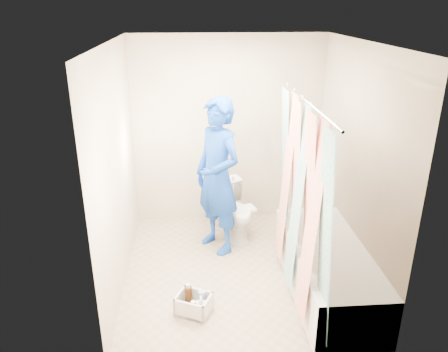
{
  "coord_description": "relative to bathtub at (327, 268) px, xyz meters",
  "views": [
    {
      "loc": [
        -0.46,
        -4.04,
        2.74
      ],
      "look_at": [
        -0.13,
        0.29,
        1.0
      ],
      "focal_mm": 35.0,
      "sensor_mm": 36.0,
      "label": 1
    }
  ],
  "objects": [
    {
      "name": "floor",
      "position": [
        -0.85,
        0.43,
        -0.27
      ],
      "size": [
        2.6,
        2.6,
        0.0
      ],
      "primitive_type": "plane",
      "color": "#A08571",
      "rests_on": "ground"
    },
    {
      "name": "wall_back",
      "position": [
        -0.85,
        1.73,
        0.93
      ],
      "size": [
        2.4,
        0.02,
        2.4
      ],
      "primitive_type": "cube",
      "color": "#C2AE95",
      "rests_on": "ground"
    },
    {
      "name": "wall_left",
      "position": [
        -2.05,
        0.43,
        0.93
      ],
      "size": [
        0.02,
        2.6,
        2.4
      ],
      "primitive_type": "cube",
      "color": "#C2AE95",
      "rests_on": "ground"
    },
    {
      "name": "tank_lid",
      "position": [
        -0.78,
        1.09,
        0.13
      ],
      "size": [
        0.46,
        0.3,
        0.03
      ],
      "primitive_type": "cube",
      "rotation": [
        0.0,
        0.0,
        0.29
      ],
      "color": "white",
      "rests_on": "toilet"
    },
    {
      "name": "curtain_rod",
      "position": [
        -0.33,
        0.0,
        1.68
      ],
      "size": [
        0.02,
        1.9,
        0.02
      ],
      "primitive_type": "cylinder",
      "rotation": [
        1.57,
        0.0,
        0.0
      ],
      "color": "silver",
      "rests_on": "wall_back"
    },
    {
      "name": "wall_front",
      "position": [
        -0.85,
        -0.88,
        0.93
      ],
      "size": [
        2.4,
        0.02,
        2.4
      ],
      "primitive_type": "cube",
      "color": "#C2AE95",
      "rests_on": "ground"
    },
    {
      "name": "tank_internals",
      "position": [
        -0.9,
        1.36,
        0.41
      ],
      "size": [
        0.16,
        0.08,
        0.22
      ],
      "color": "black",
      "rests_on": "toilet"
    },
    {
      "name": "plumber",
      "position": [
        -1.03,
        0.92,
        0.64
      ],
      "size": [
        0.73,
        0.79,
        1.81
      ],
      "primitive_type": "imported",
      "rotation": [
        0.0,
        0.0,
        -0.96
      ],
      "color": "#0D118A",
      "rests_on": "ground"
    },
    {
      "name": "cleaning_caddy",
      "position": [
        -1.33,
        -0.25,
        -0.18
      ],
      "size": [
        0.39,
        0.36,
        0.24
      ],
      "rotation": [
        0.0,
        0.0,
        -0.43
      ],
      "color": "silver",
      "rests_on": "ground"
    },
    {
      "name": "ceiling",
      "position": [
        -0.85,
        0.43,
        2.13
      ],
      "size": [
        2.4,
        2.6,
        0.02
      ],
      "primitive_type": "cube",
      "color": "white",
      "rests_on": "wall_back"
    },
    {
      "name": "wall_right",
      "position": [
        0.35,
        0.43,
        0.93
      ],
      "size": [
        0.02,
        2.6,
        2.4
      ],
      "primitive_type": "cube",
      "color": "#C2AE95",
      "rests_on": "ground"
    },
    {
      "name": "shower_curtain",
      "position": [
        -0.33,
        0.0,
        0.75
      ],
      "size": [
        0.06,
        1.75,
        1.8
      ],
      "primitive_type": "cube",
      "color": "white",
      "rests_on": "curtain_rod"
    },
    {
      "name": "bathtub",
      "position": [
        0.0,
        0.0,
        0.0
      ],
      "size": [
        0.7,
        1.75,
        0.5
      ],
      "color": "white",
      "rests_on": "ground"
    },
    {
      "name": "toilet",
      "position": [
        -0.81,
        1.19,
        0.07
      ],
      "size": [
        0.56,
        0.75,
        0.69
      ],
      "primitive_type": "imported",
      "rotation": [
        0.0,
        0.0,
        0.29
      ],
      "color": "white",
      "rests_on": "ground"
    }
  ]
}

